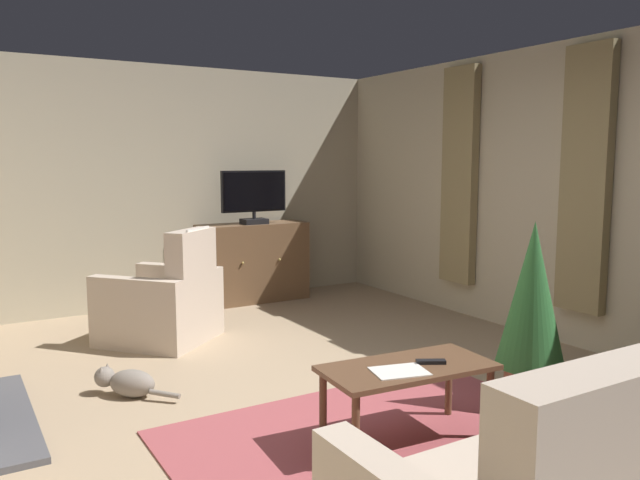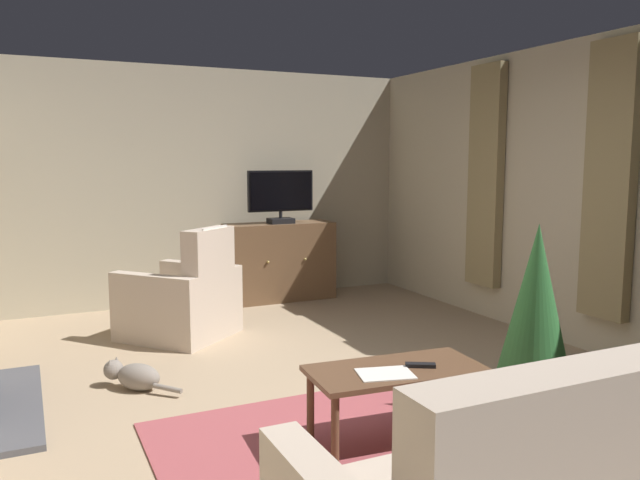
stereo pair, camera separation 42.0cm
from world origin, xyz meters
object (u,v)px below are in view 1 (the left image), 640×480
(coffee_table, at_px, (407,375))
(armchair_beside_cabinet, at_px, (164,305))
(television, at_px, (254,196))
(folded_newspaper, at_px, (399,371))
(cat, at_px, (127,382))
(tv_cabinet, at_px, (253,264))
(potted_plant_on_hearth_side, at_px, (532,306))
(tv_remote, at_px, (431,362))

(coffee_table, bearing_deg, armchair_beside_cabinet, 102.00)
(armchair_beside_cabinet, bearing_deg, television, 36.35)
(coffee_table, relative_size, folded_newspaper, 3.44)
(armchair_beside_cabinet, bearing_deg, cat, -117.81)
(tv_cabinet, xyz_separation_m, cat, (-2.01, -2.26, -0.33))
(coffee_table, distance_m, cat, 1.99)
(coffee_table, distance_m, folded_newspaper, 0.14)
(coffee_table, distance_m, armchair_beside_cabinet, 2.81)
(tv_cabinet, height_order, armchair_beside_cabinet, armchair_beside_cabinet)
(tv_cabinet, height_order, cat, tv_cabinet)
(television, distance_m, folded_newspaper, 4.00)
(coffee_table, xyz_separation_m, armchair_beside_cabinet, (-0.58, 2.75, -0.07))
(coffee_table, distance_m, potted_plant_on_hearth_side, 1.07)
(potted_plant_on_hearth_side, bearing_deg, tv_remote, -176.67)
(television, xyz_separation_m, tv_remote, (-0.66, -3.81, -0.75))
(coffee_table, bearing_deg, cat, 128.09)
(tv_remote, bearing_deg, potted_plant_on_hearth_side, -146.94)
(tv_remote, xyz_separation_m, cat, (-1.35, 1.60, -0.37))
(tv_remote, distance_m, armchair_beside_cabinet, 2.89)
(cat, bearing_deg, tv_remote, -49.84)
(television, relative_size, cat, 1.48)
(tv_cabinet, bearing_deg, cat, -131.60)
(tv_cabinet, distance_m, coffee_table, 3.89)
(cat, bearing_deg, coffee_table, -51.91)
(coffee_table, bearing_deg, television, 78.06)
(coffee_table, xyz_separation_m, cat, (-1.21, 1.55, -0.30))
(armchair_beside_cabinet, bearing_deg, folded_newspaper, -80.47)
(television, height_order, folded_newspaper, television)
(cat, bearing_deg, potted_plant_on_hearth_side, -34.50)
(television, distance_m, cat, 3.19)
(television, distance_m, coffee_table, 3.93)
(coffee_table, relative_size, armchair_beside_cabinet, 0.85)
(television, bearing_deg, armchair_beside_cabinet, -143.65)
(tv_cabinet, height_order, tv_remote, tv_cabinet)
(armchair_beside_cabinet, relative_size, cat, 2.30)
(tv_remote, height_order, potted_plant_on_hearth_side, potted_plant_on_hearth_side)
(coffee_table, height_order, cat, coffee_table)
(folded_newspaper, bearing_deg, cat, 138.69)
(television, distance_m, potted_plant_on_hearth_side, 3.80)
(television, height_order, coffee_table, television)
(tv_cabinet, distance_m, cat, 3.04)
(tv_remote, xyz_separation_m, folded_newspaper, (-0.24, -0.02, -0.01))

